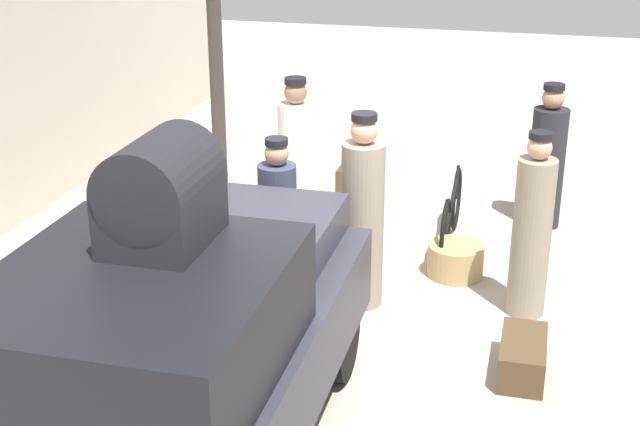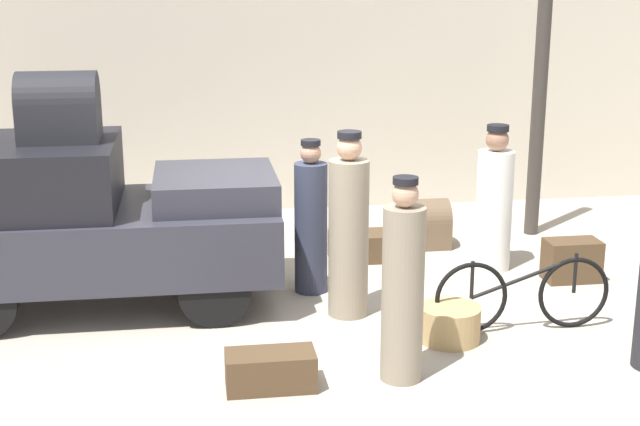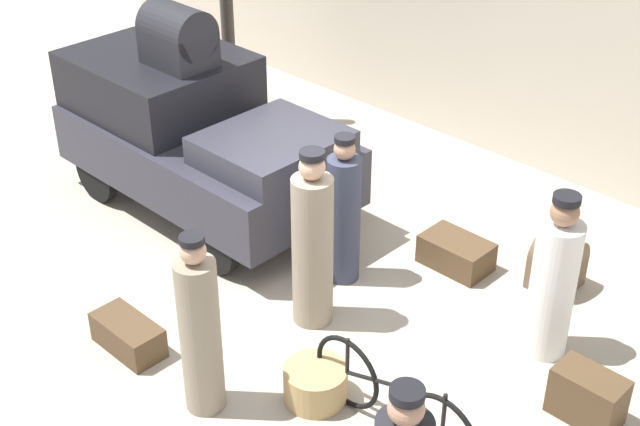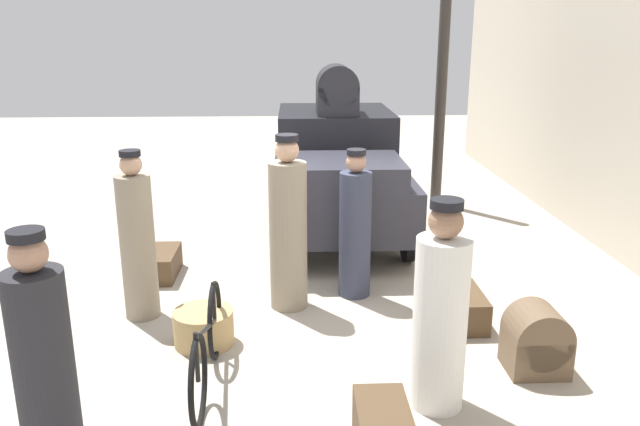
{
  "view_description": "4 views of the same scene",
  "coord_description": "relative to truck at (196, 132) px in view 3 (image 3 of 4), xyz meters",
  "views": [
    {
      "loc": [
        -6.86,
        -1.62,
        3.85
      ],
      "look_at": [
        0.2,
        0.2,
        0.95
      ],
      "focal_mm": 50.0,
      "sensor_mm": 36.0,
      "label": 1
    },
    {
      "loc": [
        -1.04,
        -8.23,
        3.24
      ],
      "look_at": [
        0.2,
        0.2,
        0.95
      ],
      "focal_mm": 50.0,
      "sensor_mm": 36.0,
      "label": 2
    },
    {
      "loc": [
        5.27,
        -5.03,
        5.37
      ],
      "look_at": [
        0.2,
        0.2,
        0.95
      ],
      "focal_mm": 50.0,
      "sensor_mm": 36.0,
      "label": 3
    },
    {
      "loc": [
        6.51,
        -0.06,
        2.79
      ],
      "look_at": [
        0.2,
        0.2,
        0.95
      ],
      "focal_mm": 35.0,
      "sensor_mm": 36.0,
      "label": 4
    }
  ],
  "objects": [
    {
      "name": "ground_plane",
      "position": [
        2.09,
        -0.54,
        -0.91
      ],
      "size": [
        30.0,
        30.0,
        0.0
      ],
      "primitive_type": "plane",
      "color": "#A89E8E"
    },
    {
      "name": "truck",
      "position": [
        0.0,
        0.0,
        0.0
      ],
      "size": [
        3.45,
        1.78,
        1.68
      ],
      "color": "black",
      "rests_on": "ground"
    },
    {
      "name": "bicycle",
      "position": [
        4.06,
        -1.32,
        -0.56
      ],
      "size": [
        1.69,
        0.04,
        0.74
      ],
      "color": "black",
      "rests_on": "ground"
    },
    {
      "name": "wicker_basket",
      "position": [
        3.32,
        -1.46,
        -0.75
      ],
      "size": [
        0.55,
        0.55,
        0.33
      ],
      "color": "tan",
      "rests_on": "ground"
    },
    {
      "name": "porter_lifting_near_truck",
      "position": [
        2.52,
        -0.68,
        -0.08
      ],
      "size": [
        0.39,
        0.39,
        1.82
      ],
      "color": "gray",
      "rests_on": "ground"
    },
    {
      "name": "porter_standing_middle",
      "position": [
        2.7,
        -2.16,
        -0.13
      ],
      "size": [
        0.34,
        0.34,
        1.71
      ],
      "color": "gray",
      "rests_on": "ground"
    },
    {
      "name": "porter_carrying_trunk",
      "position": [
        4.38,
        0.47,
        -0.17
      ],
      "size": [
        0.41,
        0.41,
        1.65
      ],
      "color": "white",
      "rests_on": "ground"
    },
    {
      "name": "conductor_in_dark_uniform",
      "position": [
        2.25,
        0.04,
        -0.17
      ],
      "size": [
        0.34,
        0.34,
        1.62
      ],
      "color": "#33384C",
      "rests_on": "ground"
    },
    {
      "name": "suitcase_black_upright",
      "position": [
        3.92,
        1.43,
        -0.64
      ],
      "size": [
        0.43,
        0.49,
        0.59
      ],
      "color": "brown",
      "rests_on": "ground"
    },
    {
      "name": "trunk_wicker_pale",
      "position": [
        2.98,
        1.01,
        -0.75
      ],
      "size": [
        0.72,
        0.46,
        0.32
      ],
      "color": "#4C3823",
      "rests_on": "ground"
    },
    {
      "name": "suitcase_tan_flat",
      "position": [
        5.11,
        -0.05,
        -0.69
      ],
      "size": [
        0.59,
        0.35,
        0.45
      ],
      "color": "#4C3823",
      "rests_on": "ground"
    },
    {
      "name": "trunk_umber_medium",
      "position": [
        1.62,
        -2.19,
        -0.76
      ],
      "size": [
        0.72,
        0.36,
        0.31
      ],
      "color": "#4C3823",
      "rests_on": "ground"
    },
    {
      "name": "trunk_on_truck_roof",
      "position": [
        -0.19,
        0.0,
        1.08
      ],
      "size": [
        0.75,
        0.56,
        0.67
      ],
      "color": "#232328",
      "rests_on": "truck"
    }
  ]
}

